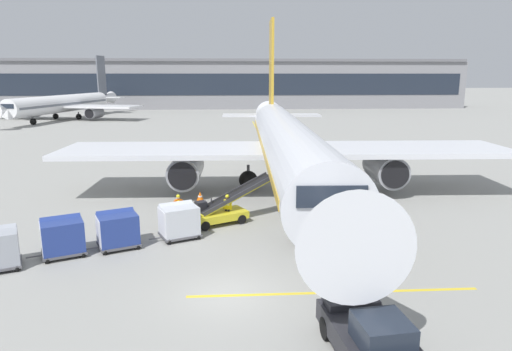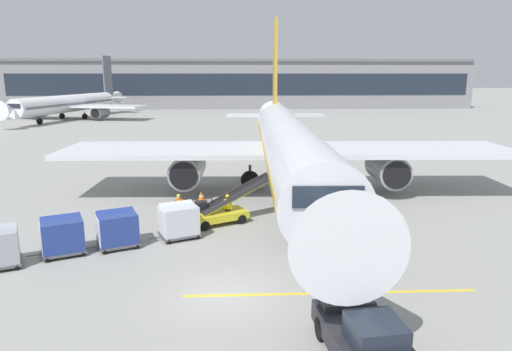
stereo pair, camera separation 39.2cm
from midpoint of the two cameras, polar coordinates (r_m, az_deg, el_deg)
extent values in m
plane|color=gray|center=(18.93, -4.30, -14.76)|extent=(600.00, 600.00, 0.00)
cylinder|color=silver|center=(32.97, 3.58, 3.99)|extent=(4.69, 33.37, 3.74)
cube|color=gold|center=(32.97, 3.58, 3.99)|extent=(4.69, 32.04, 0.45)
cone|color=silver|center=(15.10, 10.07, -6.51)|extent=(3.65, 3.84, 3.55)
cone|color=silver|center=(52.38, 1.60, 7.48)|extent=(3.35, 6.07, 3.17)
cube|color=silver|center=(34.19, -11.17, 3.14)|extent=(15.99, 7.11, 0.36)
cylinder|color=#93969E|center=(33.60, -9.15, 0.73)|extent=(2.44, 4.39, 2.32)
cylinder|color=black|center=(31.46, -9.66, -0.09)|extent=(1.97, 0.18, 1.97)
cube|color=silver|center=(35.71, 17.42, 3.19)|extent=(15.99, 7.11, 0.36)
cylinder|color=#93969E|center=(34.92, 15.69, 0.87)|extent=(2.44, 4.39, 2.32)
cylinder|color=black|center=(32.87, 16.82, 0.09)|extent=(1.97, 0.18, 1.97)
cube|color=gold|center=(50.69, 1.74, 13.49)|extent=(0.40, 4.00, 9.98)
cube|color=silver|center=(50.57, 1.72, 7.62)|extent=(10.82, 2.97, 0.20)
cube|color=#1E2633|center=(17.39, 8.41, -1.97)|extent=(2.66, 1.76, 0.82)
cylinder|color=#47474C|center=(23.84, 5.71, -5.47)|extent=(0.22, 0.22, 1.19)
sphere|color=black|center=(24.03, 5.68, -6.82)|extent=(1.46, 1.46, 1.46)
cylinder|color=#47474C|center=(34.91, -1.31, 0.38)|extent=(0.22, 0.22, 1.19)
sphere|color=black|center=(35.04, -1.30, -0.57)|extent=(1.46, 1.46, 1.46)
cylinder|color=#47474C|center=(35.39, 7.80, 0.44)|extent=(0.22, 0.22, 1.19)
sphere|color=black|center=(35.52, 7.77, -0.51)|extent=(1.46, 1.46, 1.46)
cube|color=gold|center=(27.11, -5.23, -5.07)|extent=(3.76, 2.98, 0.44)
cube|color=black|center=(26.90, -7.38, -4.00)|extent=(0.79, 0.77, 0.70)
cylinder|color=#333338|center=(27.14, -6.07, -3.70)|extent=(0.08, 0.08, 0.80)
cube|color=gold|center=(27.34, -2.89, -2.48)|extent=(4.81, 3.07, 1.90)
cube|color=black|center=(27.32, -2.90, -2.30)|extent=(4.62, 2.88, 1.76)
cube|color=#333338|center=(26.94, -2.46, -2.45)|extent=(4.36, 2.29, 1.94)
cube|color=#333338|center=(27.69, -3.32, -2.04)|extent=(4.36, 2.29, 1.94)
cylinder|color=black|center=(27.06, -2.26, -5.54)|extent=(0.59, 0.43, 0.56)
cylinder|color=black|center=(28.31, -3.68, -4.74)|extent=(0.59, 0.43, 0.56)
cylinder|color=black|center=(26.08, -6.89, -6.34)|extent=(0.59, 0.43, 0.56)
cylinder|color=black|center=(27.37, -8.14, -5.46)|extent=(0.59, 0.43, 0.56)
cube|color=#515156|center=(25.17, -10.04, -7.31)|extent=(2.48, 2.28, 0.12)
cylinder|color=#4C4C51|center=(24.84, -13.03, -7.75)|extent=(0.67, 0.35, 0.07)
cube|color=silver|center=(24.91, -10.11, -5.56)|extent=(2.35, 2.14, 1.50)
cube|color=silver|center=(25.13, -10.44, -4.16)|extent=(2.03, 1.50, 0.74)
cube|color=silver|center=(24.66, -12.26, -5.84)|extent=(0.61, 1.33, 1.38)
sphere|color=black|center=(25.60, -12.22, -7.21)|extent=(0.30, 0.30, 0.30)
sphere|color=black|center=(24.37, -11.35, -8.19)|extent=(0.30, 0.30, 0.30)
sphere|color=black|center=(26.03, -8.80, -6.73)|extent=(0.30, 0.30, 0.30)
sphere|color=black|center=(24.82, -7.78, -7.67)|extent=(0.30, 0.30, 0.30)
cube|color=#515156|center=(24.56, -17.35, -8.22)|extent=(2.48, 2.28, 0.12)
cylinder|color=#4C4C51|center=(24.39, -20.49, -8.62)|extent=(0.67, 0.35, 0.07)
cube|color=navy|center=(24.29, -17.47, -6.43)|extent=(2.35, 2.14, 1.50)
cube|color=navy|center=(24.52, -17.73, -4.98)|extent=(2.03, 1.50, 0.74)
cube|color=silver|center=(24.16, -19.73, -6.70)|extent=(0.61, 1.33, 1.38)
sphere|color=black|center=(25.10, -19.43, -8.06)|extent=(0.30, 0.30, 0.30)
sphere|color=black|center=(23.84, -18.95, -9.13)|extent=(0.30, 0.30, 0.30)
sphere|color=black|center=(25.34, -15.83, -7.62)|extent=(0.30, 0.30, 0.30)
sphere|color=black|center=(24.08, -15.15, -8.65)|extent=(0.30, 0.30, 0.30)
cube|color=#515156|center=(24.47, -23.47, -8.79)|extent=(2.48, 2.28, 0.12)
cylinder|color=#4C4C51|center=(24.45, -26.65, -9.14)|extent=(0.67, 0.35, 0.07)
cube|color=navy|center=(24.20, -23.64, -6.99)|extent=(2.35, 2.14, 1.50)
cube|color=navy|center=(24.43, -23.82, -5.53)|extent=(2.03, 1.50, 0.74)
cube|color=silver|center=(24.18, -25.93, -7.23)|extent=(0.61, 1.33, 1.38)
sphere|color=black|center=(25.11, -25.41, -8.58)|extent=(0.30, 0.30, 0.30)
sphere|color=black|center=(23.83, -25.27, -9.68)|extent=(0.30, 0.30, 0.30)
sphere|color=black|center=(25.18, -21.75, -8.19)|extent=(0.30, 0.30, 0.30)
sphere|color=black|center=(23.90, -21.40, -9.26)|extent=(0.30, 0.30, 0.30)
sphere|color=black|center=(24.81, -28.32, -9.13)|extent=(0.30, 0.30, 0.30)
sphere|color=black|center=(23.54, -28.33, -10.27)|extent=(0.30, 0.30, 0.30)
cube|color=#232328|center=(15.19, 13.42, -19.59)|extent=(2.57, 4.60, 0.70)
cube|color=#1E2633|center=(14.20, 14.85, -18.57)|extent=(1.63, 1.69, 0.80)
cube|color=#28282D|center=(16.27, 11.18, -15.25)|extent=(1.88, 1.16, 0.24)
cylinder|color=black|center=(16.74, 14.52, -17.59)|extent=(0.36, 0.79, 0.76)
cylinder|color=black|center=(16.13, 8.19, -18.52)|extent=(0.36, 0.79, 0.76)
cylinder|color=black|center=(27.65, -10.30, -5.02)|extent=(0.15, 0.15, 0.86)
cylinder|color=black|center=(27.68, -9.93, -4.99)|extent=(0.15, 0.15, 0.86)
cube|color=orange|center=(27.46, -10.17, -3.57)|extent=(0.44, 0.36, 0.58)
cube|color=white|center=(27.58, -10.23, -3.50)|extent=(0.32, 0.13, 0.08)
sphere|color=beige|center=(27.35, -10.20, -2.75)|extent=(0.21, 0.21, 0.21)
sphere|color=yellow|center=(27.33, -10.21, -2.60)|extent=(0.23, 0.23, 0.23)
cylinder|color=orange|center=(27.42, -10.65, -3.72)|extent=(0.09, 0.09, 0.56)
cylinder|color=orange|center=(27.53, -9.68, -3.62)|extent=(0.09, 0.09, 0.56)
cylinder|color=#333847|center=(26.42, -10.25, -5.85)|extent=(0.15, 0.15, 0.86)
cylinder|color=#333847|center=(26.34, -9.91, -5.90)|extent=(0.15, 0.15, 0.86)
cube|color=yellow|center=(26.16, -10.14, -4.38)|extent=(0.44, 0.37, 0.58)
cube|color=white|center=(26.27, -10.00, -4.31)|extent=(0.32, 0.15, 0.08)
sphere|color=beige|center=(26.05, -10.17, -3.52)|extent=(0.21, 0.21, 0.21)
sphere|color=yellow|center=(26.03, -10.18, -3.37)|extent=(0.23, 0.23, 0.23)
cylinder|color=yellow|center=(26.30, -10.59, -4.42)|extent=(0.09, 0.09, 0.56)
cylinder|color=yellow|center=(26.06, -9.68, -4.54)|extent=(0.09, 0.09, 0.56)
cylinder|color=black|center=(27.27, -3.85, -5.09)|extent=(0.15, 0.15, 0.86)
cylinder|color=black|center=(27.33, -4.21, -5.06)|extent=(0.15, 0.15, 0.86)
cube|color=yellow|center=(27.09, -4.05, -3.62)|extent=(0.44, 0.36, 0.58)
cube|color=white|center=(26.98, -4.15, -3.69)|extent=(0.32, 0.13, 0.08)
sphere|color=brown|center=(26.98, -4.07, -2.79)|extent=(0.21, 0.21, 0.21)
sphere|color=yellow|center=(26.96, -4.07, -2.64)|extent=(0.23, 0.23, 0.23)
cylinder|color=yellow|center=(27.02, -3.58, -3.77)|extent=(0.09, 0.09, 0.56)
cylinder|color=yellow|center=(27.19, -4.52, -3.68)|extent=(0.09, 0.09, 0.56)
cylinder|color=#514C42|center=(25.71, -11.23, -6.42)|extent=(0.15, 0.15, 0.86)
cylinder|color=#514C42|center=(25.80, -11.58, -6.37)|extent=(0.15, 0.15, 0.86)
cube|color=orange|center=(25.53, -11.47, -4.86)|extent=(0.44, 0.37, 0.58)
cube|color=white|center=(25.43, -11.62, -4.94)|extent=(0.32, 0.14, 0.08)
sphere|color=#9E7051|center=(25.41, -11.51, -3.98)|extent=(0.21, 0.21, 0.21)
sphere|color=yellow|center=(25.39, -11.52, -3.83)|extent=(0.23, 0.23, 0.23)
cylinder|color=orange|center=(25.43, -11.00, -5.03)|extent=(0.09, 0.09, 0.56)
cylinder|color=orange|center=(25.67, -11.93, -4.90)|extent=(0.09, 0.09, 0.56)
cube|color=black|center=(31.80, -7.40, -3.36)|extent=(0.71, 0.71, 0.05)
cone|color=orange|center=(31.69, -7.42, -2.67)|extent=(0.57, 0.57, 0.75)
cylinder|color=white|center=(31.68, -7.42, -2.60)|extent=(0.31, 0.31, 0.09)
cube|color=yellow|center=(33.78, 4.12, -2.37)|extent=(0.20, 110.00, 0.01)
cube|color=yellow|center=(19.27, 9.20, -14.37)|extent=(12.00, 0.20, 0.01)
cube|color=gray|center=(129.50, -2.82, 11.36)|extent=(122.79, 21.28, 12.17)
cube|color=#1E2633|center=(118.81, -2.76, 11.41)|extent=(119.10, 0.10, 5.48)
cube|color=slate|center=(127.40, -2.84, 14.24)|extent=(121.56, 18.08, 0.70)
cylinder|color=white|center=(98.23, -23.44, 8.31)|extent=(10.14, 30.67, 3.39)
cube|color=slate|center=(98.23, -23.44, 8.31)|extent=(9.90, 29.48, 0.41)
cone|color=white|center=(84.41, -29.67, 7.18)|extent=(3.90, 4.03, 3.22)
cone|color=white|center=(113.82, -18.53, 9.26)|extent=(4.02, 5.93, 2.88)
cube|color=white|center=(103.39, -26.94, 7.86)|extent=(15.58, 9.23, 0.36)
cylinder|color=#93969E|center=(102.29, -26.54, 7.17)|extent=(2.94, 4.36, 2.10)
cylinder|color=black|center=(100.64, -27.21, 7.04)|extent=(1.77, 0.52, 1.79)
cube|color=white|center=(94.88, -19.07, 8.23)|extent=(15.58, 9.23, 0.36)
cylinder|color=#93969E|center=(94.99, -19.82, 7.43)|extent=(2.94, 4.36, 2.10)
cylinder|color=black|center=(93.21, -20.42, 7.30)|extent=(1.77, 0.52, 1.79)
cube|color=slate|center=(112.50, -19.03, 11.76)|extent=(1.09, 3.65, 9.21)
cube|color=white|center=(112.37, -18.93, 9.32)|extent=(10.21, 4.60, 0.20)
cube|color=#1E2633|center=(86.24, -28.72, 7.70)|extent=(2.66, 2.02, 0.75)
cylinder|color=#47474C|center=(90.79, -26.44, 6.40)|extent=(0.22, 0.22, 0.93)
sphere|color=black|center=(90.83, -26.41, 6.11)|extent=(1.14, 1.14, 1.14)
cylinder|color=#47474C|center=(101.04, -24.09, 7.11)|extent=(0.22, 0.22, 0.93)
sphere|color=black|center=(101.08, -24.06, 6.85)|extent=(1.14, 1.14, 1.14)
cylinder|color=#47474C|center=(98.34, -21.59, 7.20)|extent=(0.22, 0.22, 0.93)
sphere|color=black|center=(98.37, -21.57, 6.93)|extent=(1.14, 1.14, 1.14)
camera|label=1|loc=(0.20, -90.43, -0.10)|focal=31.70mm
camera|label=2|loc=(0.20, 89.57, 0.10)|focal=31.70mm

